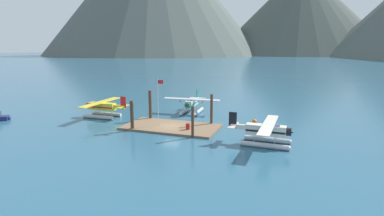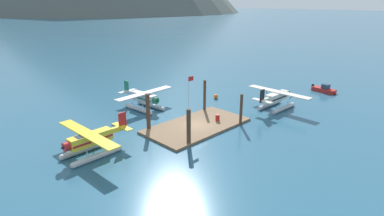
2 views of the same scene
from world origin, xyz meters
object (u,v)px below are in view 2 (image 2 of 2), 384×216
Objects in this scene: mooring_buoy at (216,96)px; seaplane_silver_bow_centre at (144,99)px; flagpole at (189,97)px; fuel_drum at (218,118)px; seaplane_cream_stbd_aft at (277,99)px; boat_red_open_se at (324,89)px; seaplane_yellow_port_fwd at (91,142)px.

seaplane_silver_bow_centre reaches higher than mooring_buoy.
flagpole reaches higher than fuel_drum.
mooring_buoy is 0.07× the size of seaplane_cream_stbd_aft.
seaplane_cream_stbd_aft reaches higher than boat_red_open_se.
seaplane_silver_bow_centre is at bearing 136.17° from seaplane_cream_stbd_aft.
boat_red_open_se reaches higher than mooring_buoy.
seaplane_silver_bow_centre is (-3.68, 11.78, 0.84)m from fuel_drum.
boat_red_open_se is (14.49, -1.33, -1.09)m from seaplane_cream_stbd_aft.
boat_red_open_se reaches higher than fuel_drum.
flagpole is at bearing -152.33° from mooring_buoy.
seaplane_silver_bow_centre is at bearing 83.97° from flagpole.
seaplane_cream_stbd_aft is at bearing -74.36° from mooring_buoy.
fuel_drum is 11.49m from seaplane_cream_stbd_aft.
flagpole is 0.67× the size of seaplane_silver_bow_centre.
flagpole is 16.62m from seaplane_cream_stbd_aft.
seaplane_yellow_port_fwd is at bearing 168.83° from fuel_drum.
boat_red_open_se is (42.68, -7.17, -1.09)m from seaplane_yellow_port_fwd.
seaplane_silver_bow_centre is 1.00× the size of seaplane_yellow_port_fwd.
flagpole is 9.12× the size of mooring_buoy.
seaplane_yellow_port_fwd is (-25.38, -4.23, 1.19)m from mooring_buoy.
seaplane_yellow_port_fwd is at bearing 168.29° from seaplane_cream_stbd_aft.
seaplane_yellow_port_fwd reaches higher than fuel_drum.
flagpole is 6.24m from fuel_drum.
seaplane_silver_bow_centre and seaplane_cream_stbd_aft have the same top height.
mooring_buoy is 0.07× the size of seaplane_yellow_port_fwd.
seaplane_yellow_port_fwd is at bearing -170.55° from mooring_buoy.
seaplane_silver_bow_centre is (1.18, 11.13, -3.03)m from flagpole.
flagpole is at bearing 172.36° from fuel_drum.
seaplane_cream_stbd_aft is at bearing -11.07° from flagpole.
seaplane_yellow_port_fwd is at bearing 167.44° from flagpole.
boat_red_open_se is at bearing -9.54° from seaplane_yellow_port_fwd.
fuel_drum reaches higher than mooring_buoy.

